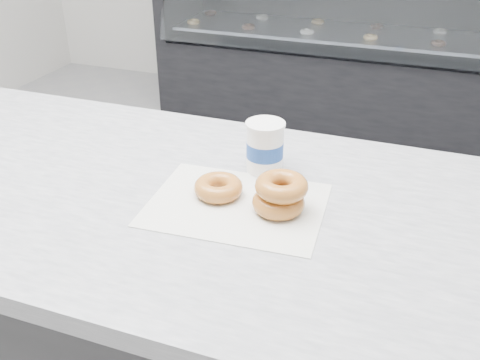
% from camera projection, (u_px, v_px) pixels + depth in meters
% --- Properties ---
extents(ground, '(5.00, 5.00, 0.00)m').
position_uv_depth(ground, '(228.00, 311.00, 2.07)').
color(ground, gray).
rests_on(ground, ground).
extents(counter, '(3.06, 0.76, 0.90)m').
position_uv_depth(counter, '(141.00, 334.00, 1.35)').
color(counter, '#333335').
rests_on(counter, ground).
extents(display_case, '(2.40, 0.74, 1.25)m').
position_uv_depth(display_case, '(342.00, 45.00, 3.56)').
color(display_case, black).
rests_on(display_case, ground).
extents(wax_paper, '(0.36, 0.28, 0.00)m').
position_uv_depth(wax_paper, '(236.00, 205.00, 1.05)').
color(wax_paper, silver).
rests_on(wax_paper, counter).
extents(donut_single, '(0.11, 0.11, 0.03)m').
position_uv_depth(donut_single, '(218.00, 187.00, 1.07)').
color(donut_single, '#BC6A33').
rests_on(donut_single, wax_paper).
extents(donut_stack, '(0.14, 0.14, 0.07)m').
position_uv_depth(donut_stack, '(280.00, 194.00, 1.01)').
color(donut_stack, '#BC6A33').
rests_on(donut_stack, wax_paper).
extents(coffee_cup, '(0.08, 0.08, 0.11)m').
position_uv_depth(coffee_cup, '(265.00, 147.00, 1.15)').
color(coffee_cup, white).
rests_on(coffee_cup, counter).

